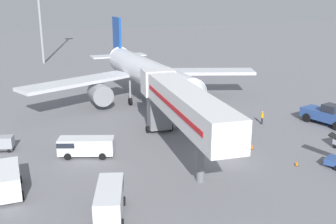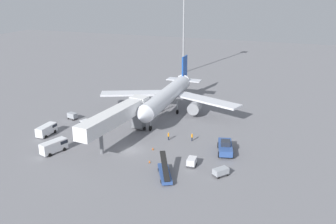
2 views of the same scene
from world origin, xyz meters
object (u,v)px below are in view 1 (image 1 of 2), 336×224
(service_van_far_center, at_px, (110,199))
(safety_cone_alpha, at_px, (252,146))
(pushback_tug, at_px, (328,115))
(airplane_at_gate, at_px, (145,74))
(service_van_rear_right, at_px, (85,146))
(ground_crew_worker_midground, at_px, (235,124))
(jet_bridge, at_px, (179,102))
(ground_crew_worker_foreground, at_px, (262,117))
(service_van_near_center, at_px, (8,178))
(safety_cone_bravo, at_px, (297,163))
(baggage_cart_mid_left, at_px, (2,143))

(service_van_far_center, relative_size, safety_cone_alpha, 10.02)
(pushback_tug, bearing_deg, airplane_at_gate, 136.09)
(service_van_rear_right, bearing_deg, ground_crew_worker_midground, 3.41)
(pushback_tug, bearing_deg, jet_bridge, -173.75)
(service_van_rear_right, bearing_deg, safety_cone_alpha, -14.99)
(ground_crew_worker_foreground, distance_m, safety_cone_alpha, 8.79)
(service_van_near_center, bearing_deg, airplane_at_gate, 48.84)
(airplane_at_gate, bearing_deg, safety_cone_bravo, -76.45)
(airplane_at_gate, height_order, ground_crew_worker_foreground, airplane_at_gate)
(service_van_rear_right, xyz_separation_m, ground_crew_worker_foreground, (22.16, 2.25, -0.21))
(service_van_near_center, height_order, safety_cone_bravo, service_van_near_center)
(service_van_near_center, bearing_deg, ground_crew_worker_midground, 14.45)
(service_van_near_center, bearing_deg, safety_cone_bravo, -9.68)
(baggage_cart_mid_left, bearing_deg, safety_cone_alpha, -20.34)
(safety_cone_bravo, bearing_deg, pushback_tug, 37.18)
(jet_bridge, relative_size, ground_crew_worker_midground, 12.85)
(airplane_at_gate, xyz_separation_m, safety_cone_bravo, (6.25, -25.93, -4.28))
(jet_bridge, distance_m, ground_crew_worker_foreground, 15.14)
(jet_bridge, distance_m, service_van_far_center, 13.29)
(service_van_far_center, relative_size, baggage_cart_mid_left, 2.19)
(jet_bridge, relative_size, safety_cone_alpha, 39.68)
(pushback_tug, xyz_separation_m, safety_cone_bravo, (-11.57, -8.77, -0.95))
(safety_cone_bravo, bearing_deg, baggage_cart_mid_left, 151.15)
(jet_bridge, relative_size, service_van_near_center, 4.39)
(baggage_cart_mid_left, bearing_deg, service_van_far_center, -66.06)
(pushback_tug, relative_size, service_van_rear_right, 1.20)
(safety_cone_alpha, bearing_deg, pushback_tug, 15.18)
(ground_crew_worker_midground, bearing_deg, baggage_cart_mid_left, 172.16)
(safety_cone_alpha, xyz_separation_m, safety_cone_bravo, (1.58, -5.21, -0.03))
(service_van_rear_right, height_order, safety_cone_alpha, service_van_rear_right)
(pushback_tug, xyz_separation_m, baggage_cart_mid_left, (-37.22, 5.35, -0.34))
(ground_crew_worker_midground, height_order, safety_cone_bravo, ground_crew_worker_midground)
(airplane_at_gate, distance_m, baggage_cart_mid_left, 23.00)
(airplane_at_gate, relative_size, service_van_near_center, 7.23)
(pushback_tug, xyz_separation_m, safety_cone_alpha, (-13.15, -3.57, -0.92))
(airplane_at_gate, distance_m, safety_cone_alpha, 21.66)
(service_van_near_center, bearing_deg, pushback_tug, 6.96)
(service_van_near_center, bearing_deg, baggage_cart_mid_left, 92.82)
(safety_cone_alpha, bearing_deg, service_van_far_center, -156.10)
(service_van_far_center, bearing_deg, safety_cone_bravo, 6.94)
(airplane_at_gate, xyz_separation_m, ground_crew_worker_foreground, (10.38, -14.06, -3.63))
(service_van_rear_right, relative_size, ground_crew_worker_foreground, 3.41)
(airplane_at_gate, bearing_deg, ground_crew_worker_foreground, -53.56)
(pushback_tug, distance_m, service_van_rear_right, 29.61)
(service_van_near_center, height_order, baggage_cart_mid_left, service_van_near_center)
(airplane_at_gate, distance_m, service_van_rear_right, 20.41)
(baggage_cart_mid_left, bearing_deg, jet_bridge, -25.00)
(jet_bridge, xyz_separation_m, service_van_near_center, (-15.90, -2.20, -4.24))
(jet_bridge, xyz_separation_m, service_van_rear_right, (-8.76, 3.12, -4.36))
(ground_crew_worker_midground, distance_m, safety_cone_bravo, 10.69)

